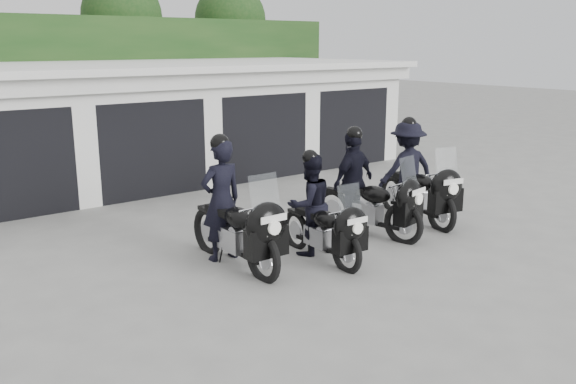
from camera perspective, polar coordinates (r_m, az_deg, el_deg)
ground at (r=9.98m, az=1.47°, el=-6.55°), size 80.00×80.00×0.00m
garage_block at (r=16.56m, az=-16.36°, el=6.11°), size 16.40×6.80×2.96m
background_vegetation at (r=21.16m, az=-20.55°, el=11.00°), size 20.00×3.90×5.80m
police_bike_a at (r=9.64m, az=-5.19°, el=-2.02°), size 0.73×2.46×2.14m
police_bike_b at (r=10.01m, az=2.64°, el=-1.85°), size 0.87×2.11×1.83m
police_bike_c at (r=11.35m, az=6.92°, el=0.43°), size 1.22×2.34×2.05m
police_bike_d at (r=12.47m, az=11.56°, el=1.59°), size 1.37×2.39×2.11m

